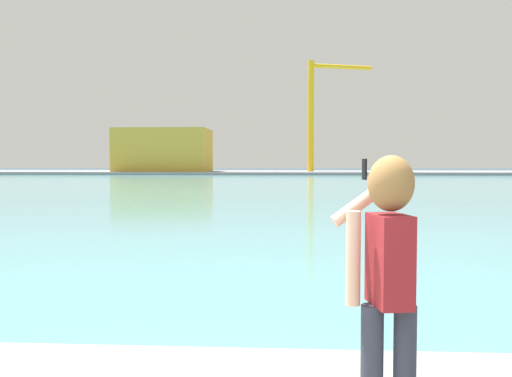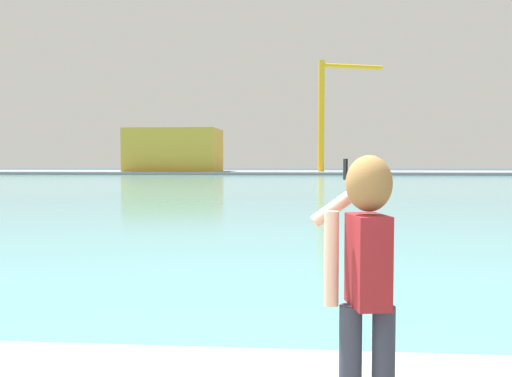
{
  "view_description": "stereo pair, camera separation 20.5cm",
  "coord_description": "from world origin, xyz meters",
  "views": [
    {
      "loc": [
        0.42,
        -3.0,
        2.17
      ],
      "look_at": [
        -0.22,
        6.92,
        1.67
      ],
      "focal_mm": 39.21,
      "sensor_mm": 36.0,
      "label": 1
    },
    {
      "loc": [
        0.62,
        -2.99,
        2.17
      ],
      "look_at": [
        -0.22,
        6.92,
        1.67
      ],
      "focal_mm": 39.21,
      "sensor_mm": 36.0,
      "label": 2
    }
  ],
  "objects": [
    {
      "name": "ground_plane",
      "position": [
        0.0,
        50.0,
        0.0
      ],
      "size": [
        220.0,
        220.0,
        0.0
      ],
      "primitive_type": "plane",
      "color": "#334751"
    },
    {
      "name": "harbor_water",
      "position": [
        0.0,
        52.0,
        0.01
      ],
      "size": [
        140.0,
        100.0,
        0.02
      ],
      "primitive_type": "cube",
      "color": "#599EA8",
      "rests_on": "ground_plane"
    },
    {
      "name": "far_shore_dock",
      "position": [
        0.0,
        92.0,
        0.22
      ],
      "size": [
        140.0,
        20.0,
        0.44
      ],
      "primitive_type": "cube",
      "color": "gray",
      "rests_on": "ground_plane"
    },
    {
      "name": "person_photographer",
      "position": [
        1.0,
        0.42,
        1.53
      ],
      "size": [
        0.53,
        0.55,
        1.74
      ],
      "rotation": [
        0.0,
        0.0,
        1.77
      ],
      "color": "#2D3342",
      "rests_on": "quay_promenade"
    },
    {
      "name": "warehouse_left",
      "position": [
        -20.89,
        89.31,
        3.97
      ],
      "size": [
        15.02,
        10.56,
        7.05
      ],
      "primitive_type": "cube",
      "color": "gold",
      "rests_on": "far_shore_dock"
    },
    {
      "name": "port_crane",
      "position": [
        4.72,
        90.09,
        11.38
      ],
      "size": [
        10.73,
        4.19,
        18.17
      ],
      "color": "yellow",
      "rests_on": "far_shore_dock"
    }
  ]
}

